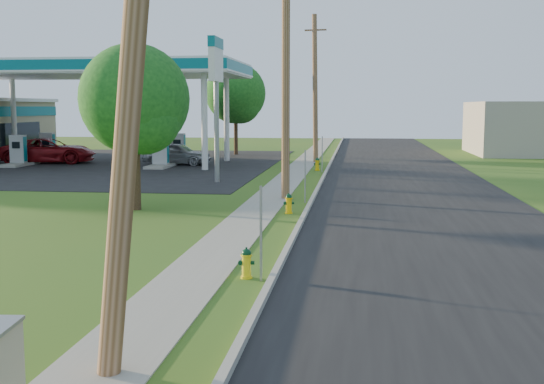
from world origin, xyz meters
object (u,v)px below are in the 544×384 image
object	(u,v)px
price_pylon	(216,68)
hydrant_near	(246,263)
hydrant_mid	(289,204)
fuel_pump_ne	(161,156)
tree_lot	(237,96)
car_red	(49,151)
hydrant_far	(317,164)
fuel_pump_sw	(48,150)
utility_pole_near	(135,11)
fuel_pump_se	(178,151)
tree_verge	(136,103)
utility_pole_far	(315,88)
utility_pole_mid	(286,72)
fuel_pump_nw	(18,154)
car_silver	(177,154)

from	to	relation	value
price_pylon	hydrant_near	size ratio (longest dim) A/B	10.22
hydrant_mid	price_pylon	bearing A→B (deg)	115.62
fuel_pump_ne	tree_lot	size ratio (longest dim) A/B	0.46
fuel_pump_ne	car_red	distance (m)	8.30
hydrant_far	car_red	world-z (taller)	car_red
fuel_pump_sw	hydrant_near	distance (m)	34.86
utility_pole_near	tree_lot	xyz separation A→B (m)	(-6.30, 42.46, -0.35)
fuel_pump_se	tree_verge	size ratio (longest dim) A/B	0.55
utility_pole_far	price_pylon	distance (m)	13.11
price_pylon	utility_pole_mid	bearing A→B (deg)	-54.66
utility_pole_mid	hydrant_mid	size ratio (longest dim) A/B	13.91
fuel_pump_nw	fuel_pump_sw	size ratio (longest dim) A/B	1.00
fuel_pump_se	car_silver	distance (m)	2.14
fuel_pump_sw	tree_verge	size ratio (longest dim) A/B	0.55
utility_pole_far	fuel_pump_nw	distance (m)	19.03
car_silver	fuel_pump_sw	bearing A→B (deg)	83.37
utility_pole_mid	fuel_pump_ne	bearing A→B (deg)	124.40
fuel_pump_nw	hydrant_near	bearing A→B (deg)	-54.28
hydrant_mid	hydrant_far	world-z (taller)	hydrant_far
fuel_pump_nw	car_silver	xyz separation A→B (m)	(9.48, 1.92, -0.00)
fuel_pump_nw	tree_verge	world-z (taller)	tree_verge
utility_pole_near	fuel_pump_sw	size ratio (longest dim) A/B	2.96
tree_lot	hydrant_mid	xyz separation A→B (m)	(6.81, -28.15, -4.11)
fuel_pump_se	hydrant_far	world-z (taller)	fuel_pump_se
car_red	hydrant_mid	bearing A→B (deg)	-147.95
utility_pole_near	fuel_pump_sw	distance (m)	39.52
utility_pole_near	fuel_pump_se	world-z (taller)	utility_pole_near
car_red	car_silver	world-z (taller)	car_red
utility_pole_mid	hydrant_far	xyz separation A→B (m)	(0.52, 12.24, -4.58)
car_silver	fuel_pump_se	bearing A→B (deg)	18.78
fuel_pump_se	tree_verge	bearing A→B (deg)	-78.75
utility_pole_mid	tree_lot	distance (m)	25.27
fuel_pump_ne	utility_pole_far	bearing A→B (deg)	29.33
hydrant_mid	car_silver	bearing A→B (deg)	115.63
utility_pole_far	fuel_pump_se	xyz separation A→B (m)	(-8.90, -1.00, -4.08)
utility_pole_far	tree_verge	xyz separation A→B (m)	(-4.81, -21.58, -1.07)
fuel_pump_se	fuel_pump_sw	bearing A→B (deg)	180.00
fuel_pump_ne	price_pylon	distance (m)	10.17
fuel_pump_se	price_pylon	bearing A→B (deg)	-66.50
tree_verge	hydrant_far	bearing A→B (deg)	71.38
utility_pole_far	hydrant_mid	xyz separation A→B (m)	(0.51, -21.68, -4.46)
utility_pole_mid	fuel_pump_se	bearing A→B (deg)	117.63
hydrant_far	car_red	bearing A→B (deg)	170.67
tree_lot	hydrant_near	world-z (taller)	tree_lot
fuel_pump_sw	fuel_pump_se	distance (m)	9.00
fuel_pump_ne	hydrant_mid	xyz separation A→B (m)	(9.41, -16.68, -0.38)
fuel_pump_ne	fuel_pump_nw	bearing A→B (deg)	180.00
hydrant_mid	hydrant_near	bearing A→B (deg)	-89.96
fuel_pump_nw	hydrant_mid	bearing A→B (deg)	-42.19
fuel_pump_nw	fuel_pump_ne	bearing A→B (deg)	0.00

